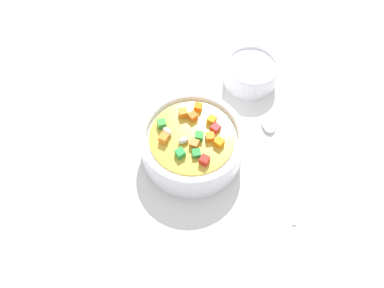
# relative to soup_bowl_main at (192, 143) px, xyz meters

# --- Properties ---
(ground_plane) EXTENTS (1.40, 1.40, 0.02)m
(ground_plane) POSITION_rel_soup_bowl_main_xyz_m (0.00, -0.00, -0.04)
(ground_plane) COLOR silver
(soup_bowl_main) EXTENTS (0.17, 0.17, 0.07)m
(soup_bowl_main) POSITION_rel_soup_bowl_main_xyz_m (0.00, 0.00, 0.00)
(soup_bowl_main) COLOR white
(soup_bowl_main) RESTS_ON ground_plane
(spoon) EXTENTS (0.03, 0.20, 0.01)m
(spoon) POSITION_rel_soup_bowl_main_xyz_m (0.14, -0.02, -0.03)
(spoon) COLOR silver
(spoon) RESTS_ON ground_plane
(side_bowl_small) EXTENTS (0.10, 0.10, 0.05)m
(side_bowl_small) POSITION_rel_soup_bowl_main_xyz_m (0.14, 0.13, -0.01)
(side_bowl_small) COLOR white
(side_bowl_small) RESTS_ON ground_plane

